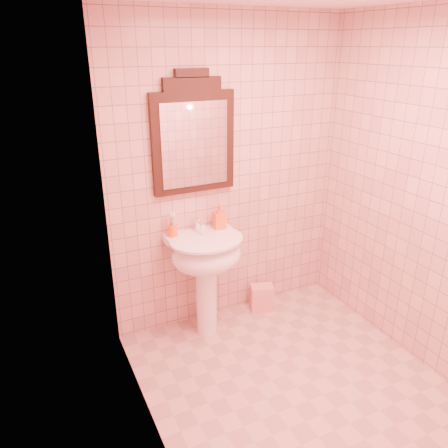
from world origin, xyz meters
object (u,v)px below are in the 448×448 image
pedestal_sink (206,261)px  toothbrush_cup (173,230)px  towel (262,298)px  mirror (194,137)px  soap_dispenser (219,217)px

pedestal_sink → toothbrush_cup: bearing=145.7°
toothbrush_cup → towel: (0.79, -0.05, -0.79)m
mirror → towel: 1.59m
mirror → pedestal_sink: bearing=-90.0°
toothbrush_cup → soap_dispenser: bearing=-1.8°
pedestal_sink → toothbrush_cup: toothbrush_cup is taller
pedestal_sink → towel: pedestal_sink is taller
pedestal_sink → towel: 0.80m
mirror → toothbrush_cup: size_ratio=5.32×
toothbrush_cup → towel: bearing=-3.9°
toothbrush_cup → soap_dispenser: (0.39, -0.01, 0.05)m
mirror → toothbrush_cup: mirror is taller
soap_dispenser → pedestal_sink: bearing=-137.8°
towel → soap_dispenser: bearing=174.0°
pedestal_sink → toothbrush_cup: size_ratio=5.08×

